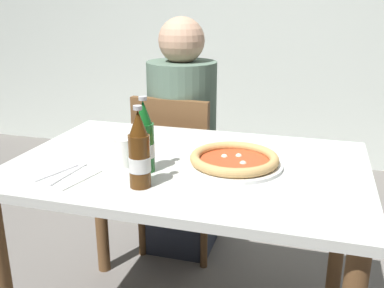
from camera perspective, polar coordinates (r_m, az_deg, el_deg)
dining_table_main at (r=1.55m, az=-0.52°, el=-6.35°), size 1.20×0.80×0.75m
chair_behind_table at (r=2.21m, az=-1.75°, el=-2.94°), size 0.42×0.42×0.85m
diner_seated at (r=2.22m, az=-1.28°, el=-0.05°), size 0.34×0.34×1.21m
pizza_margherita_near at (r=1.47m, az=5.52°, el=-2.13°), size 0.32×0.32×0.04m
beer_bottle_left at (r=1.40m, az=-6.25°, el=0.45°), size 0.07×0.07×0.25m
beer_bottle_center at (r=1.29m, az=-6.87°, el=-1.23°), size 0.07×0.07×0.25m
napkin_with_cutlery at (r=1.45m, az=-16.47°, el=-3.83°), size 0.22×0.22×0.01m
paper_cup at (r=1.48m, az=-8.71°, el=-0.98°), size 0.07×0.07×0.09m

